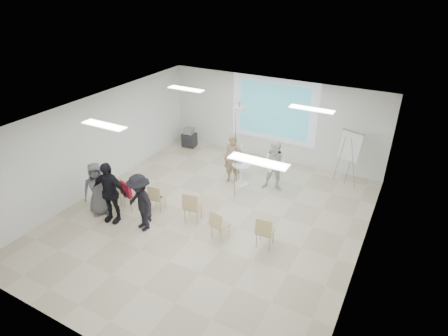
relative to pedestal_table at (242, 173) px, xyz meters
The scene contains 30 objects.
floor 2.20m from the pedestal_table, 87.76° to the right, with size 8.00×9.00×0.10m, color beige.
ceiling 3.39m from the pedestal_table, 87.76° to the right, with size 8.00×9.00×0.10m, color white.
wall_back 2.63m from the pedestal_table, 88.00° to the left, with size 8.00×0.10×3.00m, color silver.
wall_left 4.64m from the pedestal_table, 151.53° to the right, with size 0.10×9.00×3.00m, color silver.
wall_right 4.78m from the pedestal_table, 27.48° to the right, with size 0.10×9.00×3.00m, color silver.
projection_halo 2.73m from the pedestal_table, 87.94° to the left, with size 3.20×0.01×2.30m, color silver.
projection_image 2.72m from the pedestal_table, 87.93° to the left, with size 2.60×0.01×1.90m, color #37ABBD.
pedestal_table is the anchor object (origin of this frame).
player_left 0.61m from the pedestal_table, behind, with size 0.68×0.46×1.86m, color #95785B.
player_right 1.19m from the pedestal_table, 11.33° to the left, with size 0.90×0.72×1.88m, color white.
controller_left 0.86m from the pedestal_table, 118.51° to the left, with size 0.04×0.12×0.04m, color silver.
controller_right 1.30m from the pedestal_table, 27.74° to the left, with size 0.04×0.12×0.04m, color white.
chair_far_left 3.86m from the pedestal_table, 134.69° to the right, with size 0.54×0.57×0.96m.
chair_left_mid 3.60m from the pedestal_table, 128.65° to the right, with size 0.55×0.58×0.95m.
chair_left_inner 2.96m from the pedestal_table, 120.12° to the right, with size 0.46×0.49×0.85m.
chair_center 2.55m from the pedestal_table, 96.30° to the right, with size 0.53×0.56×0.94m.
chair_right_inner 2.94m from the pedestal_table, 75.56° to the right, with size 0.48×0.50×0.85m.
chair_right_far 3.20m from the pedestal_table, 53.67° to the right, with size 0.46×0.49×0.90m.
red_jacket 3.71m from the pedestal_table, 127.04° to the right, with size 0.44×0.10×0.42m, color maroon.
laptop 2.88m from the pedestal_table, 121.26° to the right, with size 0.31×0.23×0.02m, color black.
audience_left 4.23m from the pedestal_table, 123.23° to the right, with size 1.20×0.72×2.06m, color black.
audience_mid 3.69m from the pedestal_table, 110.87° to the right, with size 1.21×0.66×1.87m, color black.
audience_outer 4.46m from the pedestal_table, 130.12° to the right, with size 0.87×0.57×1.77m, color #5B5B60.
flipchart_easel 3.51m from the pedestal_table, 28.40° to the left, with size 0.78×0.61×1.88m.
av_cart 3.57m from the pedestal_table, 151.54° to the left, with size 0.56×0.47×0.78m.
ceiling_projector 2.36m from the pedestal_table, 74.47° to the right, with size 0.30×0.25×3.00m.
fluor_panel_nw 3.19m from the pedestal_table, behind, with size 1.20×0.30×0.02m, color white.
fluor_panel_ne 3.29m from the pedestal_table, ahead, with size 1.20×0.30×0.02m, color white.
fluor_panel_sw 4.84m from the pedestal_table, 117.69° to the right, with size 1.20×0.30×0.02m, color white.
fluor_panel_se 4.91m from the pedestal_table, 60.28° to the right, with size 1.20×0.30×0.02m, color white.
Camera 1 is at (4.49, -7.47, 6.23)m, focal length 30.00 mm.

